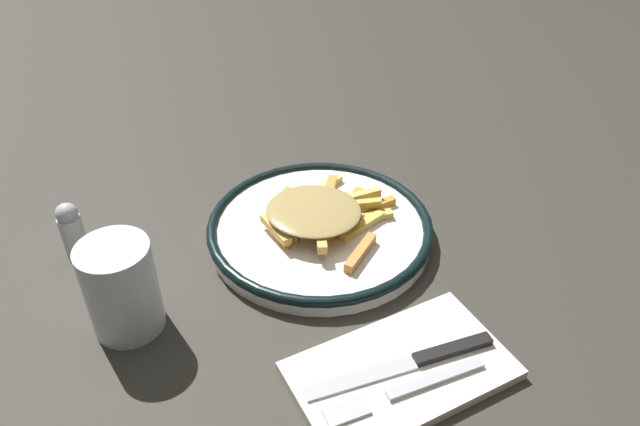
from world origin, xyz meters
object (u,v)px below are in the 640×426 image
Objects in this scene: fries_heap at (323,213)px; napkin at (401,371)px; plate at (320,228)px; water_glass at (121,288)px; knife at (418,360)px; fork at (406,390)px; salt_shaker at (72,230)px.

fries_heap is 0.92× the size of napkin.
plate is 0.27m from water_glass.
knife is 1.87× the size of water_glass.
fork is (-0.27, 0.04, 0.00)m from plate.
salt_shaker is (0.11, 0.30, 0.03)m from plate.
fries_heap is 1.18× the size of fork.
plate reaches higher than knife.
fries_heap reaches higher than fork.
plate is at bearing -8.36° from fork.
fork is at bearing 155.83° from napkin.
plate reaches higher than napkin.
water_glass is (-0.04, 0.26, 0.04)m from plate.
napkin is at bearing 83.11° from knife.
fries_heap is at bearing -109.79° from salt_shaker.
water_glass is 1.42× the size of salt_shaker.
water_glass is 0.16m from salt_shaker.
fries_heap is at bearing -80.56° from water_glass.
fries_heap is 0.32m from salt_shaker.
salt_shaker is at bearing 34.20° from fork.
plate is 2.68× the size of water_glass.
fries_heap is at bearing -84.19° from plate.
napkin is 2.85× the size of salt_shaker.
fork is at bearing -135.17° from water_glass.
knife is (-0.24, 0.01, -0.02)m from fries_heap.
water_glass reaches higher than fries_heap.
water_glass is at bearing 99.44° from fries_heap.
plate is 0.24m from napkin.
fork is 0.46m from salt_shaker.
knife is 0.33m from water_glass.
plate is at bearing -6.45° from napkin.
napkin is at bearing 172.41° from fries_heap.
fork is (-0.03, 0.01, 0.01)m from napkin.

